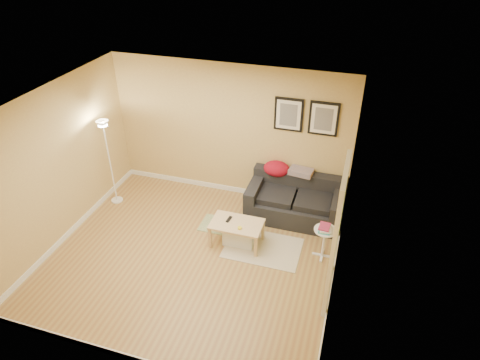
{
  "coord_description": "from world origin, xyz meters",
  "views": [
    {
      "loc": [
        2.25,
        -4.68,
        4.73
      ],
      "look_at": [
        0.55,
        0.85,
        1.05
      ],
      "focal_mm": 31.53,
      "sensor_mm": 36.0,
      "label": 1
    }
  ],
  "objects": [
    {
      "name": "side_table",
      "position": [
        2.02,
        0.62,
        0.27
      ],
      "size": [
        0.36,
        0.36,
        0.55
      ],
      "primitive_type": null,
      "color": "white",
      "rests_on": "ground"
    },
    {
      "name": "tape_roll",
      "position": [
        0.69,
        0.39,
        0.44
      ],
      "size": [
        0.07,
        0.07,
        0.03
      ],
      "primitive_type": "cylinder",
      "color": "yellow",
      "rests_on": "coffee_table"
    },
    {
      "name": "framed_print_right",
      "position": [
        1.68,
        1.98,
        1.8
      ],
      "size": [
        0.5,
        0.04,
        0.6
      ],
      "primitive_type": null,
      "color": "black",
      "rests_on": "wall_back"
    },
    {
      "name": "wall_right",
      "position": [
        2.25,
        0.0,
        1.3
      ],
      "size": [
        0.0,
        4.0,
        4.0
      ],
      "primitive_type": "plane",
      "rotation": [
        1.57,
        0.0,
        -1.57
      ],
      "color": "tan",
      "rests_on": "ground"
    },
    {
      "name": "red_throw",
      "position": [
        0.95,
        1.84,
        0.77
      ],
      "size": [
        0.48,
        0.36,
        0.28
      ],
      "primitive_type": null,
      "color": "maroon",
      "rests_on": "sofa"
    },
    {
      "name": "baseboard_right",
      "position": [
        2.24,
        0.0,
        0.05
      ],
      "size": [
        0.02,
        4.0,
        0.1
      ],
      "primitive_type": "cube",
      "color": "white",
      "rests_on": "ground"
    },
    {
      "name": "plaid_throw",
      "position": [
        1.4,
        1.85,
        0.78
      ],
      "size": [
        0.45,
        0.32,
        0.1
      ],
      "primitive_type": null,
      "rotation": [
        0.0,
        0.0,
        -0.14
      ],
      "color": "tan",
      "rests_on": "sofa"
    },
    {
      "name": "framed_print_left",
      "position": [
        1.08,
        1.98,
        1.8
      ],
      "size": [
        0.5,
        0.04,
        0.6
      ],
      "primitive_type": null,
      "color": "black",
      "rests_on": "wall_back"
    },
    {
      "name": "coffee_table",
      "position": [
        0.6,
        0.51,
        0.21
      ],
      "size": [
        0.89,
        0.59,
        0.43
      ],
      "primitive_type": null,
      "rotation": [
        0.0,
        0.0,
        0.09
      ],
      "color": "#DDB987",
      "rests_on": "ground"
    },
    {
      "name": "ceiling",
      "position": [
        0.0,
        0.0,
        2.6
      ],
      "size": [
        4.5,
        4.5,
        0.0
      ],
      "primitive_type": "plane",
      "rotation": [
        3.14,
        0.0,
        0.0
      ],
      "color": "white",
      "rests_on": "wall_back"
    },
    {
      "name": "remote_control",
      "position": [
        0.45,
        0.56,
        0.44
      ],
      "size": [
        0.07,
        0.16,
        0.02
      ],
      "primitive_type": "cube",
      "rotation": [
        0.0,
        0.0,
        -0.11
      ],
      "color": "black",
      "rests_on": "coffee_table"
    },
    {
      "name": "wall_left",
      "position": [
        -2.25,
        0.0,
        1.3
      ],
      "size": [
        0.0,
        4.0,
        4.0
      ],
      "primitive_type": "plane",
      "rotation": [
        1.57,
        0.0,
        1.57
      ],
      "color": "tan",
      "rests_on": "ground"
    },
    {
      "name": "sofa",
      "position": [
        1.38,
        1.53,
        0.38
      ],
      "size": [
        1.7,
        0.9,
        0.75
      ],
      "primitive_type": null,
      "color": "black",
      "rests_on": "ground"
    },
    {
      "name": "baseboard_back",
      "position": [
        0.0,
        1.99,
        0.05
      ],
      "size": [
        4.5,
        0.02,
        0.1
      ],
      "primitive_type": "cube",
      "color": "white",
      "rests_on": "ground"
    },
    {
      "name": "floor",
      "position": [
        0.0,
        0.0,
        0.0
      ],
      "size": [
        4.5,
        4.5,
        0.0
      ],
      "primitive_type": "plane",
      "color": "#A48546",
      "rests_on": "ground"
    },
    {
      "name": "book_stack",
      "position": [
        2.01,
        0.6,
        0.59
      ],
      "size": [
        0.24,
        0.28,
        0.08
      ],
      "primitive_type": null,
      "rotation": [
        0.0,
        0.0,
        -0.27
      ],
      "color": "teal",
      "rests_on": "side_table"
    },
    {
      "name": "green_runner",
      "position": [
        0.17,
        0.87,
        0.01
      ],
      "size": [
        0.7,
        0.5,
        0.01
      ],
      "primitive_type": "cube",
      "color": "#668C4C",
      "rests_on": "ground"
    },
    {
      "name": "floor_lamp",
      "position": [
        -2.0,
        1.01,
        0.8
      ],
      "size": [
        0.22,
        0.22,
        1.7
      ],
      "primitive_type": null,
      "color": "white",
      "rests_on": "ground"
    },
    {
      "name": "doorway",
      "position": [
        2.2,
        -0.15,
        1.02
      ],
      "size": [
        0.12,
        1.01,
        2.13
      ],
      "primitive_type": null,
      "color": "white",
      "rests_on": "ground"
    },
    {
      "name": "storage_bin",
      "position": [
        0.64,
        0.56,
        0.16
      ],
      "size": [
        0.53,
        0.39,
        0.33
      ],
      "primitive_type": null,
      "color": "white",
      "rests_on": "ground"
    },
    {
      "name": "area_rug",
      "position": [
        1.05,
        0.51,
        0.01
      ],
      "size": [
        1.25,
        0.85,
        0.01
      ],
      "primitive_type": "cube",
      "color": "beige",
      "rests_on": "ground"
    },
    {
      "name": "wall_front",
      "position": [
        0.0,
        -2.0,
        1.3
      ],
      "size": [
        4.5,
        0.0,
        4.5
      ],
      "primitive_type": "plane",
      "rotation": [
        -1.57,
        0.0,
        0.0
      ],
      "color": "tan",
      "rests_on": "ground"
    },
    {
      "name": "baseboard_left",
      "position": [
        -2.24,
        0.0,
        0.05
      ],
      "size": [
        0.02,
        4.0,
        0.1
      ],
      "primitive_type": "cube",
      "color": "white",
      "rests_on": "ground"
    },
    {
      "name": "wall_back",
      "position": [
        0.0,
        2.0,
        1.3
      ],
      "size": [
        4.5,
        0.0,
        4.5
      ],
      "primitive_type": "plane",
      "rotation": [
        1.57,
        0.0,
        0.0
      ],
      "color": "tan",
      "rests_on": "ground"
    },
    {
      "name": "baseboard_front",
      "position": [
        0.0,
        -1.99,
        0.05
      ],
      "size": [
        4.5,
        0.02,
        0.1
      ],
      "primitive_type": "cube",
      "color": "white",
      "rests_on": "ground"
    }
  ]
}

